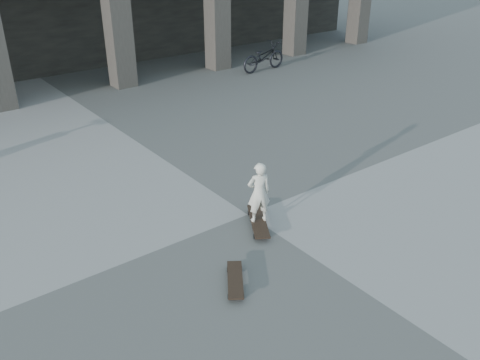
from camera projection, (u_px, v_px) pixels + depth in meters
ground at (248, 215)px, 8.74m from camera, size 90.00×90.00×0.00m
longboard at (258, 221)px, 8.38m from camera, size 0.76×1.03×0.11m
skateboard_spare at (235, 280)px, 7.00m from camera, size 0.65×0.80×0.10m
child at (259, 192)px, 8.13m from camera, size 0.44×0.37×1.04m
bicycle at (263, 57)px, 17.17m from camera, size 1.83×0.74×0.94m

